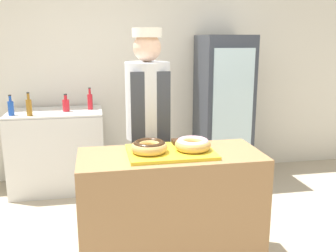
# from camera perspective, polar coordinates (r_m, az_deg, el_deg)

# --- Properties ---
(wall_back) EXTENTS (8.00, 0.06, 2.70)m
(wall_back) POSITION_cam_1_polar(r_m,az_deg,el_deg) (4.68, -4.80, 8.82)
(wall_back) COLOR silver
(wall_back) RESTS_ON ground_plane
(display_counter) EXTENTS (1.32, 0.58, 0.90)m
(display_counter) POSITION_cam_1_polar(r_m,az_deg,el_deg) (2.85, 0.39, -12.85)
(display_counter) COLOR #997047
(display_counter) RESTS_ON ground_plane
(serving_tray) EXTENTS (0.61, 0.44, 0.02)m
(serving_tray) POSITION_cam_1_polar(r_m,az_deg,el_deg) (2.68, 0.41, -3.97)
(serving_tray) COLOR yellow
(serving_tray) RESTS_ON display_counter
(donut_chocolate_glaze) EXTENTS (0.26, 0.26, 0.08)m
(donut_chocolate_glaze) POSITION_cam_1_polar(r_m,az_deg,el_deg) (2.62, -2.88, -3.10)
(donut_chocolate_glaze) COLOR tan
(donut_chocolate_glaze) RESTS_ON serving_tray
(donut_light_glaze) EXTENTS (0.26, 0.26, 0.08)m
(donut_light_glaze) POSITION_cam_1_polar(r_m,az_deg,el_deg) (2.68, 3.79, -2.74)
(donut_light_glaze) COLOR tan
(donut_light_glaze) RESTS_ON serving_tray
(brownie_back_left) EXTENTS (0.10, 0.10, 0.03)m
(brownie_back_left) POSITION_cam_1_polar(r_m,az_deg,el_deg) (2.81, -2.10, -2.61)
(brownie_back_left) COLOR #382111
(brownie_back_left) RESTS_ON serving_tray
(brownie_back_right) EXTENTS (0.10, 0.10, 0.03)m
(brownie_back_right) POSITION_cam_1_polar(r_m,az_deg,el_deg) (2.84, 1.63, -2.41)
(brownie_back_right) COLOR #382111
(brownie_back_right) RESTS_ON serving_tray
(baker_person) EXTENTS (0.38, 0.38, 1.79)m
(baker_person) POSITION_cam_1_polar(r_m,az_deg,el_deg) (3.23, -3.03, -0.30)
(baker_person) COLOR #4C4C51
(baker_person) RESTS_ON ground_plane
(beverage_fridge) EXTENTS (0.57, 0.67, 1.74)m
(beverage_fridge) POSITION_cam_1_polar(r_m,az_deg,el_deg) (4.58, 8.35, 2.61)
(beverage_fridge) COLOR #333842
(beverage_fridge) RESTS_ON ground_plane
(chest_freezer) EXTENTS (1.03, 0.63, 0.91)m
(chest_freezer) POSITION_cam_1_polar(r_m,az_deg,el_deg) (4.46, -16.45, -3.55)
(chest_freezer) COLOR silver
(chest_freezer) RESTS_ON ground_plane
(bottle_red) EXTENTS (0.07, 0.07, 0.20)m
(bottle_red) POSITION_cam_1_polar(r_m,az_deg,el_deg) (4.30, -15.29, 3.15)
(bottle_red) COLOR red
(bottle_red) RESTS_ON chest_freezer
(bottle_amber) EXTENTS (0.06, 0.06, 0.25)m
(bottle_amber) POSITION_cam_1_polar(r_m,az_deg,el_deg) (4.16, -20.42, 2.77)
(bottle_amber) COLOR #99661E
(bottle_amber) RESTS_ON chest_freezer
(bottle_red_b) EXTENTS (0.06, 0.06, 0.25)m
(bottle_red_b) POSITION_cam_1_polar(r_m,az_deg,el_deg) (4.36, -11.79, 3.76)
(bottle_red_b) COLOR red
(bottle_red_b) RESTS_ON chest_freezer
(bottle_blue) EXTENTS (0.06, 0.06, 0.22)m
(bottle_blue) POSITION_cam_1_polar(r_m,az_deg,el_deg) (4.25, -22.83, 2.62)
(bottle_blue) COLOR #1E4CB2
(bottle_blue) RESTS_ON chest_freezer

